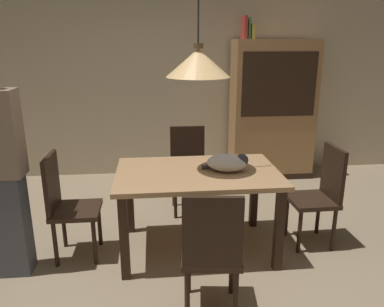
{
  "coord_description": "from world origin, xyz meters",
  "views": [
    {
      "loc": [
        -0.32,
        -2.6,
        1.83
      ],
      "look_at": [
        0.02,
        0.65,
        0.85
      ],
      "focal_mm": 35.31,
      "sensor_mm": 36.0,
      "label": 1
    }
  ],
  "objects": [
    {
      "name": "pendant_lamp",
      "position": [
        0.05,
        0.45,
        1.66
      ],
      "size": [
        0.52,
        0.52,
        1.3
      ],
      "color": "#E5B775"
    },
    {
      "name": "chair_far_back",
      "position": [
        0.05,
        1.33,
        0.51
      ],
      "size": [
        0.4,
        0.4,
        0.93
      ],
      "color": "black",
      "rests_on": "ground"
    },
    {
      "name": "book_green_slim",
      "position": [
        0.9,
        2.32,
        1.98
      ],
      "size": [
        0.03,
        0.2,
        0.26
      ],
      "primitive_type": "cube",
      "color": "#427A4C",
      "rests_on": "hutch_bookcase"
    },
    {
      "name": "book_yellow_short",
      "position": [
        0.95,
        2.32,
        1.94
      ],
      "size": [
        0.04,
        0.2,
        0.18
      ],
      "primitive_type": "cube",
      "color": "gold",
      "rests_on": "hutch_bookcase"
    },
    {
      "name": "hutch_bookcase",
      "position": [
        1.28,
        2.32,
        0.89
      ],
      "size": [
        1.12,
        0.45,
        1.85
      ],
      "color": "#A87A4C",
      "rests_on": "ground"
    },
    {
      "name": "chair_near_front",
      "position": [
        0.04,
        -0.43,
        0.51
      ],
      "size": [
        0.45,
        0.45,
        0.93
      ],
      "color": "black",
      "rests_on": "ground"
    },
    {
      "name": "chair_left_side",
      "position": [
        -1.08,
        0.45,
        0.51
      ],
      "size": [
        0.4,
        0.4,
        0.93
      ],
      "color": "black",
      "rests_on": "ground"
    },
    {
      "name": "book_red_tall",
      "position": [
        0.85,
        2.32,
        1.99
      ],
      "size": [
        0.04,
        0.22,
        0.28
      ],
      "primitive_type": "cube",
      "color": "#B73833",
      "rests_on": "hutch_bookcase"
    },
    {
      "name": "ground",
      "position": [
        0.0,
        0.0,
        0.0
      ],
      "size": [
        10.0,
        10.0,
        0.0
      ],
      "primitive_type": "plane",
      "color": "#998466"
    },
    {
      "name": "person_standing",
      "position": [
        -1.49,
        0.25,
        0.85
      ],
      "size": [
        0.36,
        0.22,
        1.68
      ],
      "color": "#4C515B",
      "rests_on": "ground"
    },
    {
      "name": "cat_sleeping",
      "position": [
        0.31,
        0.43,
        0.83
      ],
      "size": [
        0.4,
        0.3,
        0.16
      ],
      "color": "silver",
      "rests_on": "dining_table"
    },
    {
      "name": "dining_table",
      "position": [
        0.05,
        0.45,
        0.65
      ],
      "size": [
        1.4,
        0.9,
        0.75
      ],
      "color": "tan",
      "rests_on": "ground"
    },
    {
      "name": "chair_right_side",
      "position": [
        1.18,
        0.45,
        0.51
      ],
      "size": [
        0.41,
        0.41,
        0.93
      ],
      "color": "black",
      "rests_on": "ground"
    },
    {
      "name": "back_wall",
      "position": [
        0.0,
        2.65,
        1.45
      ],
      "size": [
        6.4,
        0.1,
        2.9
      ],
      "primitive_type": "cube",
      "color": "beige",
      "rests_on": "ground"
    }
  ]
}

